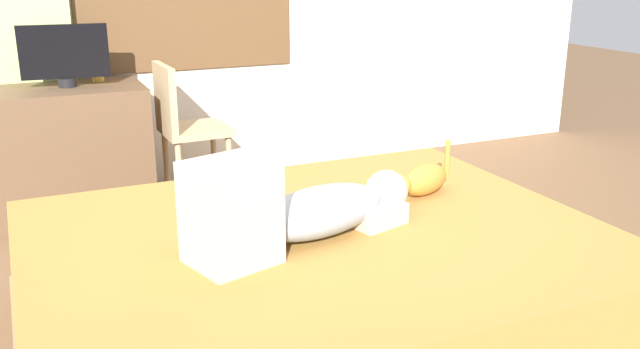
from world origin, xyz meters
The scene contains 8 objects.
ground_plane centered at (0.00, 0.00, 0.00)m, with size 16.00×16.00×0.00m, color brown.
bed centered at (-0.14, -0.02, 0.24)m, with size 2.13×1.70×0.48m.
person_lying centered at (-0.24, -0.06, 0.60)m, with size 0.93×0.48×0.34m.
cat centered at (0.42, 0.17, 0.55)m, with size 0.34×0.19×0.21m.
desk centered at (-0.84, 1.97, 0.37)m, with size 0.90×0.56×0.74m.
tv_monitor centered at (-0.80, 1.97, 0.92)m, with size 0.48×0.10×0.35m.
cup centered at (-0.62, 2.09, 0.79)m, with size 0.07×0.07×0.10m, color gold.
chair_by_desk centered at (-0.20, 1.80, 0.51)m, with size 0.39×0.39×0.86m.
Camera 1 is at (-1.11, -2.18, 1.44)m, focal length 39.02 mm.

